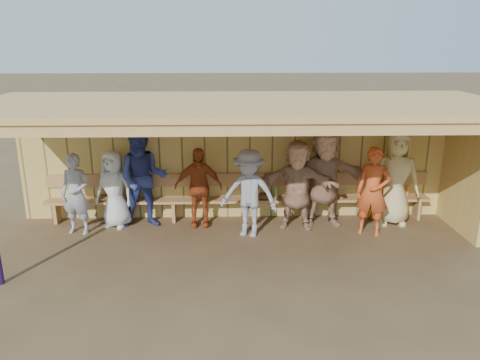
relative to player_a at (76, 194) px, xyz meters
name	(u,v)px	position (x,y,z in m)	size (l,w,h in m)	color
ground	(241,242)	(3.01, -0.51, -0.76)	(90.00, 90.00, 0.00)	brown
player_a	(76,194)	(0.00, 0.00, 0.00)	(0.55, 0.36, 1.52)	#9B9DA4
player_b	(114,189)	(0.63, 0.30, -0.01)	(0.73, 0.48, 1.50)	silver
player_c	(143,178)	(1.18, 0.30, 0.20)	(0.93, 0.73, 1.92)	navy
player_d	(198,187)	(2.22, 0.30, 0.02)	(0.91, 0.38, 1.55)	#AB441B
player_e	(249,193)	(3.17, -0.21, 0.06)	(1.05, 0.60, 1.63)	gray
player_f	(324,178)	(4.64, 0.29, 0.19)	(1.76, 0.56, 1.90)	tan
player_g	(373,192)	(5.43, -0.21, 0.07)	(0.60, 0.39, 1.65)	#D35121
player_h	(395,178)	(6.01, 0.30, 0.17)	(0.91, 0.59, 1.85)	#E3CA80
player_extra	(297,185)	(4.09, 0.14, 0.10)	(1.59, 0.51, 1.71)	tan
dugout_structure	(261,141)	(3.40, 0.18, 0.94)	(8.80, 3.20, 2.50)	#D6B35B
bench	(239,194)	(3.01, 0.61, -0.23)	(7.60, 0.34, 0.93)	tan
dugout_equipment	(201,198)	(2.26, 0.48, -0.27)	(6.23, 0.62, 0.80)	orange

